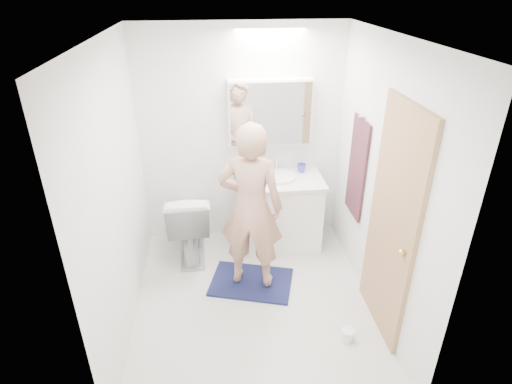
{
  "coord_description": "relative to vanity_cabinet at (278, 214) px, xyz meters",
  "views": [
    {
      "loc": [
        -0.32,
        -3.07,
        2.78
      ],
      "look_at": [
        0.05,
        0.25,
        1.05
      ],
      "focal_mm": 29.45,
      "sensor_mm": 36.0,
      "label": 1
    }
  ],
  "objects": [
    {
      "name": "floor",
      "position": [
        -0.38,
        -0.96,
        -0.39
      ],
      "size": [
        2.5,
        2.5,
        0.0
      ],
      "primitive_type": "plane",
      "color": "silver",
      "rests_on": "ground"
    },
    {
      "name": "ceiling",
      "position": [
        -0.38,
        -0.96,
        2.01
      ],
      "size": [
        2.5,
        2.5,
        0.0
      ],
      "primitive_type": "plane",
      "rotation": [
        3.14,
        0.0,
        0.0
      ],
      "color": "white",
      "rests_on": "floor"
    },
    {
      "name": "wall_back",
      "position": [
        -0.38,
        0.29,
        0.81
      ],
      "size": [
        2.5,
        0.0,
        2.5
      ],
      "primitive_type": "plane",
      "rotation": [
        1.57,
        0.0,
        0.0
      ],
      "color": "white",
      "rests_on": "floor"
    },
    {
      "name": "wall_front",
      "position": [
        -0.38,
        -2.21,
        0.81
      ],
      "size": [
        2.5,
        0.0,
        2.5
      ],
      "primitive_type": "plane",
      "rotation": [
        -1.57,
        0.0,
        0.0
      ],
      "color": "white",
      "rests_on": "floor"
    },
    {
      "name": "wall_left",
      "position": [
        -1.48,
        -0.96,
        0.81
      ],
      "size": [
        0.0,
        2.5,
        2.5
      ],
      "primitive_type": "plane",
      "rotation": [
        1.57,
        0.0,
        1.57
      ],
      "color": "white",
      "rests_on": "floor"
    },
    {
      "name": "wall_right",
      "position": [
        0.72,
        -0.96,
        0.81
      ],
      "size": [
        0.0,
        2.5,
        2.5
      ],
      "primitive_type": "plane",
      "rotation": [
        1.57,
        0.0,
        -1.57
      ],
      "color": "white",
      "rests_on": "floor"
    },
    {
      "name": "vanity_cabinet",
      "position": [
        0.0,
        0.0,
        0.0
      ],
      "size": [
        0.9,
        0.55,
        0.78
      ],
      "primitive_type": "cube",
      "color": "white",
      "rests_on": "floor"
    },
    {
      "name": "countertop",
      "position": [
        0.0,
        -0.0,
        0.41
      ],
      "size": [
        0.95,
        0.58,
        0.04
      ],
      "primitive_type": "cube",
      "color": "silver",
      "rests_on": "vanity_cabinet"
    },
    {
      "name": "sink_basin",
      "position": [
        0.0,
        0.03,
        0.45
      ],
      "size": [
        0.36,
        0.36,
        0.03
      ],
      "primitive_type": "cylinder",
      "color": "white",
      "rests_on": "countertop"
    },
    {
      "name": "faucet",
      "position": [
        0.0,
        0.22,
        0.51
      ],
      "size": [
        0.02,
        0.02,
        0.16
      ],
      "primitive_type": "cylinder",
      "color": "silver",
      "rests_on": "countertop"
    },
    {
      "name": "medicine_cabinet",
      "position": [
        -0.08,
        0.21,
        1.11
      ],
      "size": [
        0.88,
        0.14,
        0.7
      ],
      "primitive_type": "cube",
      "color": "white",
      "rests_on": "wall_back"
    },
    {
      "name": "mirror_panel",
      "position": [
        -0.08,
        0.13,
        1.11
      ],
      "size": [
        0.84,
        0.01,
        0.66
      ],
      "primitive_type": "cube",
      "color": "silver",
      "rests_on": "medicine_cabinet"
    },
    {
      "name": "toilet",
      "position": [
        -0.99,
        -0.11,
        0.02
      ],
      "size": [
        0.48,
        0.81,
        0.81
      ],
      "primitive_type": "imported",
      "rotation": [
        0.0,
        0.0,
        3.17
      ],
      "color": "silver",
      "rests_on": "floor"
    },
    {
      "name": "bath_rug",
      "position": [
        -0.38,
        -0.69,
        -0.38
      ],
      "size": [
        0.92,
        0.75,
        0.02
      ],
      "primitive_type": "cube",
      "rotation": [
        0.0,
        0.0,
        -0.28
      ],
      "color": "#181543",
      "rests_on": "floor"
    },
    {
      "name": "person",
      "position": [
        -0.38,
        -0.69,
        0.48
      ],
      "size": [
        0.69,
        0.55,
        1.65
      ],
      "primitive_type": "imported",
      "rotation": [
        0.0,
        0.0,
        2.86
      ],
      "color": "tan",
      "rests_on": "bath_rug"
    },
    {
      "name": "door",
      "position": [
        0.7,
        -1.31,
        0.61
      ],
      "size": [
        0.04,
        0.8,
        2.0
      ],
      "primitive_type": "cube",
      "color": "tan",
      "rests_on": "wall_right"
    },
    {
      "name": "door_knob",
      "position": [
        0.66,
        -1.61,
        0.56
      ],
      "size": [
        0.06,
        0.06,
        0.06
      ],
      "primitive_type": "sphere",
      "color": "gold",
      "rests_on": "door"
    },
    {
      "name": "towel",
      "position": [
        0.69,
        -0.41,
        0.71
      ],
      "size": [
        0.02,
        0.42,
        1.0
      ],
      "primitive_type": "cube",
      "color": "#121839",
      "rests_on": "wall_right"
    },
    {
      "name": "towel_hook",
      "position": [
        0.68,
        -0.41,
        1.23
      ],
      "size": [
        0.07,
        0.02,
        0.02
      ],
      "primitive_type": "cylinder",
      "rotation": [
        0.0,
        1.57,
        0.0
      ],
      "color": "silver",
      "rests_on": "wall_right"
    },
    {
      "name": "soap_bottle_a",
      "position": [
        -0.28,
        0.15,
        0.54
      ],
      "size": [
        0.09,
        0.09,
        0.22
      ],
      "primitive_type": "imported",
      "rotation": [
        0.0,
        0.0,
        -0.03
      ],
      "color": "beige",
      "rests_on": "countertop"
    },
    {
      "name": "soap_bottle_b",
      "position": [
        -0.14,
        0.18,
        0.52
      ],
      "size": [
        0.1,
        0.11,
        0.18
      ],
      "primitive_type": "imported",
      "rotation": [
        0.0,
        0.0,
        -0.3
      ],
      "color": "#63A2D5",
      "rests_on": "countertop"
    },
    {
      "name": "toothbrush_cup",
      "position": [
        0.27,
        0.16,
        0.48
      ],
      "size": [
        0.1,
        0.1,
        0.1
      ],
      "primitive_type": "imported",
      "rotation": [
        0.0,
        0.0,
        0.0
      ],
      "color": "#383EA8",
      "rests_on": "countertop"
    },
    {
      "name": "toilet_paper_roll",
      "position": [
        0.37,
        -1.52,
        -0.34
      ],
      "size": [
        0.11,
        0.11,
        0.1
      ],
      "primitive_type": "cylinder",
      "color": "white",
      "rests_on": "floor"
    }
  ]
}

